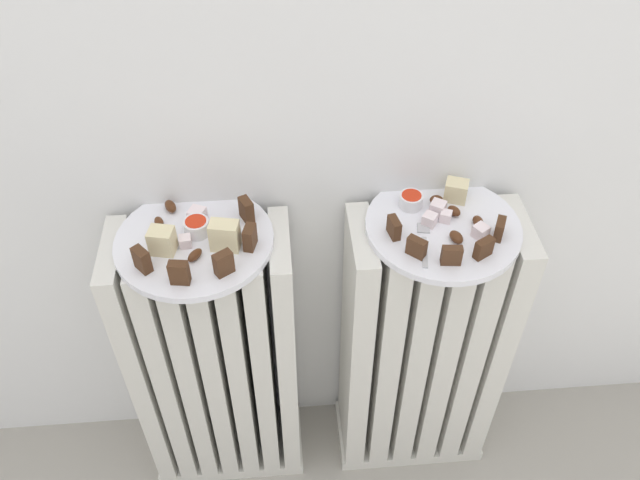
{
  "coord_description": "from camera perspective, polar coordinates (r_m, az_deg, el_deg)",
  "views": [
    {
      "loc": [
        -0.06,
        -0.49,
        1.39
      ],
      "look_at": [
        0.0,
        0.28,
        0.65
      ],
      "focal_mm": 36.46,
      "sensor_mm": 36.0,
      "label": 1
    }
  ],
  "objects": [
    {
      "name": "radiator_right",
      "position": [
        1.34,
        8.82,
        -9.57
      ],
      "size": [
        0.32,
        0.16,
        0.66
      ],
      "color": "silver",
      "rests_on": "ground_plane"
    },
    {
      "name": "plate_left",
      "position": [
        1.07,
        -10.97,
        -0.08
      ],
      "size": [
        0.26,
        0.26,
        0.01
      ],
      "primitive_type": "cylinder",
      "color": "white",
      "rests_on": "radiator_left"
    },
    {
      "name": "dark_cake_slice_left_0",
      "position": [
        1.02,
        -15.37,
        -1.68
      ],
      "size": [
        0.03,
        0.03,
        0.04
      ],
      "primitive_type": "cube",
      "rotation": [
        0.0,
        0.0,
        -0.86
      ],
      "color": "#472B19",
      "rests_on": "plate_left"
    },
    {
      "name": "plate_right",
      "position": [
        1.09,
        10.73,
        1.14
      ],
      "size": [
        0.26,
        0.26,
        0.01
      ],
      "primitive_type": "cylinder",
      "color": "white",
      "rests_on": "radiator_right"
    },
    {
      "name": "turkish_delight_right_0",
      "position": [
        1.1,
        10.3,
        2.77
      ],
      "size": [
        0.03,
        0.03,
        0.02
      ],
      "primitive_type": "cube",
      "rotation": [
        0.0,
        0.0,
        1.01
      ],
      "color": "white",
      "rests_on": "plate_right"
    },
    {
      "name": "marble_cake_slice_left_0",
      "position": [
        1.02,
        -8.36,
        0.38
      ],
      "size": [
        0.05,
        0.04,
        0.05
      ],
      "primitive_type": "cube",
      "rotation": [
        0.0,
        0.0,
        -0.2
      ],
      "color": "beige",
      "rests_on": "plate_left"
    },
    {
      "name": "dark_cake_slice_left_3",
      "position": [
        1.02,
        -6.18,
        0.23
      ],
      "size": [
        0.02,
        0.03,
        0.04
      ],
      "primitive_type": "cube",
      "rotation": [
        0.0,
        0.0,
        1.29
      ],
      "color": "#472B19",
      "rests_on": "plate_left"
    },
    {
      "name": "medjool_date_right_0",
      "position": [
        1.09,
        13.69,
        1.6
      ],
      "size": [
        0.02,
        0.03,
        0.02
      ],
      "primitive_type": "ellipsoid",
      "rotation": [
        0.0,
        0.0,
        1.69
      ],
      "color": "#4C2814",
      "rests_on": "plate_right"
    },
    {
      "name": "jam_bowl_left",
      "position": [
        1.06,
        -10.79,
        1.19
      ],
      "size": [
        0.04,
        0.04,
        0.03
      ],
      "color": "white",
      "rests_on": "plate_left"
    },
    {
      "name": "medjool_date_right_2",
      "position": [
        1.1,
        11.68,
        2.52
      ],
      "size": [
        0.03,
        0.03,
        0.01
      ],
      "primitive_type": "ellipsoid",
      "rotation": [
        0.0,
        0.0,
        2.17
      ],
      "color": "#4C2814",
      "rests_on": "plate_right"
    },
    {
      "name": "medjool_date_right_3",
      "position": [
        1.12,
        10.18,
        3.49
      ],
      "size": [
        0.02,
        0.02,
        0.02
      ],
      "primitive_type": "ellipsoid",
      "rotation": [
        0.0,
        0.0,
        3.06
      ],
      "color": "#4C2814",
      "rests_on": "plate_right"
    },
    {
      "name": "turkish_delight_right_2",
      "position": [
        1.07,
        13.91,
        0.74
      ],
      "size": [
        0.03,
        0.03,
        0.02
      ],
      "primitive_type": "cube",
      "rotation": [
        0.0,
        0.0,
        0.59
      ],
      "color": "white",
      "rests_on": "plate_right"
    },
    {
      "name": "dark_cake_slice_right_0",
      "position": [
        1.04,
        6.51,
        1.1
      ],
      "size": [
        0.02,
        0.03,
        0.03
      ],
      "primitive_type": "cube",
      "rotation": [
        0.0,
        0.0,
        -1.36
      ],
      "color": "#472B19",
      "rests_on": "plate_right"
    },
    {
      "name": "dark_cake_slice_left_2",
      "position": [
        0.99,
        -8.47,
        -2.04
      ],
      "size": [
        0.03,
        0.03,
        0.04
      ],
      "primitive_type": "cube",
      "rotation": [
        0.0,
        0.0,
        0.57
      ],
      "color": "#472B19",
      "rests_on": "plate_left"
    },
    {
      "name": "radiator_left",
      "position": [
        1.32,
        -8.98,
        -10.73
      ],
      "size": [
        0.32,
        0.16,
        0.66
      ],
      "color": "silver",
      "rests_on": "ground_plane"
    },
    {
      "name": "medjool_date_left_3",
      "position": [
        1.06,
        -8.74,
        1.27
      ],
      "size": [
        0.03,
        0.03,
        0.02
      ],
      "primitive_type": "ellipsoid",
      "rotation": [
        0.0,
        0.0,
        2.53
      ],
      "color": "#4C2814",
      "rests_on": "plate_left"
    },
    {
      "name": "medjool_date_left_0",
      "position": [
        1.09,
        -13.95,
        1.5
      ],
      "size": [
        0.02,
        0.03,
        0.01
      ],
      "primitive_type": "ellipsoid",
      "rotation": [
        0.0,
        0.0,
        1.9
      ],
      "color": "#4C2814",
      "rests_on": "plate_left"
    },
    {
      "name": "medjool_date_left_1",
      "position": [
        1.02,
        -10.93,
        -1.31
      ],
      "size": [
        0.03,
        0.03,
        0.02
      ],
      "primitive_type": "ellipsoid",
      "rotation": [
        0.0,
        0.0,
        0.93
      ],
      "color": "#4C2814",
      "rests_on": "plate_left"
    },
    {
      "name": "marble_cake_slice_left_1",
      "position": [
        1.04,
        -13.68,
        -0.06
      ],
      "size": [
        0.04,
        0.04,
        0.04
      ],
      "primitive_type": "cube",
      "rotation": [
        0.0,
        0.0,
        -0.22
      ],
      "color": "beige",
      "rests_on": "plate_left"
    },
    {
      "name": "marble_cake_slice_right_0",
      "position": [
        1.13,
        11.86,
        4.26
      ],
      "size": [
        0.05,
        0.04,
        0.04
      ],
      "primitive_type": "cube",
      "rotation": [
        0.0,
        0.0,
        -0.36
      ],
      "color": "beige",
      "rests_on": "plate_right"
    },
    {
      "name": "dark_cake_slice_right_2",
      "position": [
        1.01,
        11.47,
        -1.34
      ],
      "size": [
        0.03,
        0.02,
        0.03
      ],
      "primitive_type": "cube",
      "rotation": [
        0.0,
        0.0,
        -0.1
      ],
      "color": "#472B19",
      "rests_on": "plate_right"
    },
    {
      "name": "turkish_delight_right_3",
      "position": [
        1.07,
        9.6,
        1.77
      ],
      "size": [
        0.03,
        0.03,
        0.02
      ],
      "primitive_type": "cube",
      "rotation": [
        0.0,
        0.0,
        0.94
      ],
      "color": "white",
      "rests_on": "plate_right"
    },
    {
      "name": "jam_bowl_right",
      "position": [
        1.1,
        8.0,
        3.51
      ],
      "size": [
        0.04,
        0.04,
        0.02
      ],
      "color": "white",
      "rests_on": "plate_right"
    },
    {
      "name": "dark_cake_slice_right_3",
      "position": [
        1.03,
        14.18,
        -0.7
      ],
      "size": [
        0.03,
        0.03,
        0.03
      ],
      "primitive_type": "cube",
      "rotation": [
        0.0,
        0.0,
        0.53
      ],
      "color": "#472B19",
      "rests_on": "plate_right"
    },
    {
      "name": "turkish_delight_right_1",
      "position": [
        1.09,
        10.98,
        2.05
      ],
      "size": [
        0.02,
        0.02,
        0.02
      ],
      "primitive_type": "cube",
      "rotation": [
        0.0,
        0.0,
        1.18
      ],
      "color": "white",
      "rests_on": "plate_right"
    },
    {
      "name": "medjool_date_right_1",
      "position": [
        1.06,
        11.87,
        0.25
      ],
      "size": [
        0.03,
        0.03,
        0.01
      ],
      "primitive_type": "ellipsoid",
      "rotation": [
        0.0,
        0.0,
        1.89
      ],
      "color": "#4C2814",
      "rests_on": "plate_right"
    },
    {
      "name": "dark_cake_slice_right_1",
      "position": [
        1.02,
        8.47,
        -0.63
      ],
      "size": [
        0.03,
        0.03,
        0.03
      ],
      "primitive_type": "cube",
      "rotation": [
        0.0,
        0.0,
        -0.73
      ],
      "color": "#472B19",
      "rests_on": "plate_right"
    },
    {
      "name": "dark_cake_slice_left_4",
      "position": [
        1.07,
        -6.48,
        2.66
      ],
      "size": [
        0.03,
        0.03,
        0.04
      ],
      "primitive_type": "cube",
      "rotation": [
        0.0,
        0.0,
        2.01
      ],
      "color": "#472B19",
      "rests_on": "plate_left"
    },
    {
      "name": "turkish_delight_left_1",
      "position": [
        1.08,
        -10.72,
        2.14
      ],
      "size": [
        0.03,
        0.03,
        0.02
      ],
      "primitive_type": "cube",
      "rotation": [
        0.0,
        0.0,
        1.15
      ],
      "color": "white",
      "rests_on": "plate_left"
    },
    {
      "name": "turkish_delight_left_0",
      "position": [
        1.05,
        -11.74,
        -0.12
      ],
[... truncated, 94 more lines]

